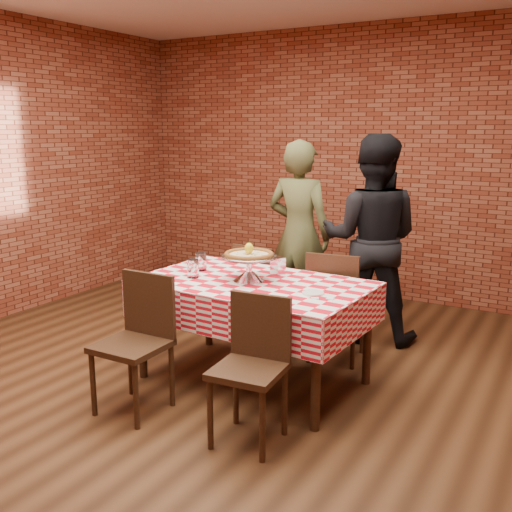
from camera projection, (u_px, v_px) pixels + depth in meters
name	position (u px, v px, depth m)	size (l,w,h in m)	color
ground	(209.00, 396.00, 4.07)	(6.00, 6.00, 0.00)	black
back_wall	(364.00, 164.00, 6.29)	(5.50, 5.50, 0.00)	maroon
table	(253.00, 332.00, 4.25)	(1.60, 0.96, 0.75)	#352114
tablecloth	(253.00, 300.00, 4.20)	(1.64, 1.00, 0.28)	red
pizza_stand	(249.00, 268.00, 4.17)	(0.41, 0.41, 0.18)	silver
pizza	(249.00, 255.00, 4.15)	(0.35, 0.35, 0.03)	beige
lemon	(249.00, 249.00, 4.14)	(0.06, 0.06, 0.08)	yellow
water_glass_left	(193.00, 269.00, 4.26)	(0.08, 0.08, 0.13)	white
water_glass_right	(201.00, 262.00, 4.48)	(0.08, 0.08, 0.13)	white
side_plate	(313.00, 293.00, 3.85)	(0.15, 0.15, 0.01)	white
sweetener_packet_a	(315.00, 298.00, 3.74)	(0.05, 0.04, 0.01)	white
sweetener_packet_b	(330.00, 299.00, 3.73)	(0.05, 0.04, 0.01)	white
condiment_caddy	(278.00, 266.00, 4.34)	(0.09, 0.08, 0.13)	silver
chair_near_left	(131.00, 346.00, 3.77)	(0.42, 0.42, 0.90)	#352114
chair_near_right	(248.00, 373.00, 3.39)	(0.39, 0.39, 0.87)	#352114
chair_far_left	(265.00, 293.00, 5.01)	(0.40, 0.40, 0.88)	#352114
chair_far_right	(337.00, 305.00, 4.66)	(0.42, 0.42, 0.90)	#352114
diner_olive	(299.00, 234.00, 5.41)	(0.63, 0.41, 1.73)	#4C4E2B
diner_black	(371.00, 239.00, 5.02)	(0.87, 0.68, 1.78)	black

